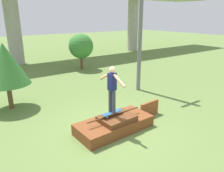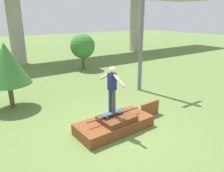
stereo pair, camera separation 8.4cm
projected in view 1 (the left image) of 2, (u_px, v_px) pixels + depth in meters
ground_plane at (114, 130)px, 7.45m from camera, size 80.00×80.00×0.00m
scrap_pile at (115, 124)px, 7.37m from camera, size 2.65×1.25×0.60m
scrap_plank_loose at (149, 109)px, 8.41m from camera, size 0.93×0.14×0.58m
skateboard at (112, 113)px, 7.20m from camera, size 0.79×0.26×0.09m
skater at (112, 87)px, 6.92m from camera, size 0.24×1.20×1.53m
utility_pole at (141, 25)px, 10.50m from camera, size 1.30×0.20×6.34m
tree_behind_left at (81, 46)px, 15.41m from camera, size 1.74×1.74×2.53m
tree_behind_right at (5, 64)px, 8.65m from camera, size 1.82×1.82×2.73m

